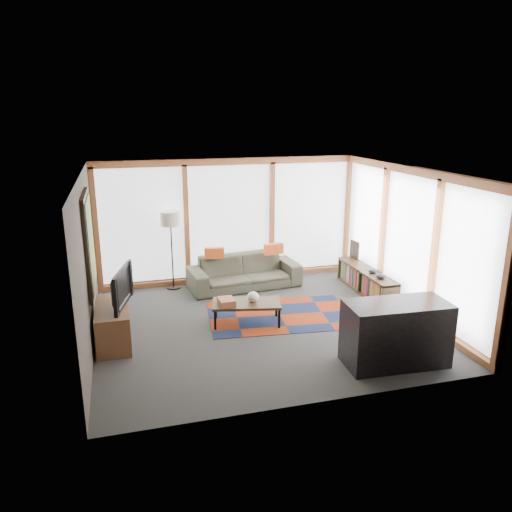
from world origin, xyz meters
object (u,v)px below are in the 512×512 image
object	(u,v)px
coffee_table	(247,313)
bar_counter	(396,333)
tv_console	(113,324)
sofa	(244,272)
floor_lamp	(172,251)
bookshelf	(366,281)
television	(116,287)

from	to	relation	value
coffee_table	bar_counter	xyz separation A→B (m)	(1.70, -1.93, 0.27)
coffee_table	tv_console	distance (m)	2.20
sofa	coffee_table	bearing A→B (deg)	-108.87
coffee_table	tv_console	world-z (taller)	tv_console
floor_lamp	tv_console	bearing A→B (deg)	-117.45
bookshelf	television	world-z (taller)	television
floor_lamp	bar_counter	bearing A→B (deg)	-56.26
sofa	floor_lamp	world-z (taller)	floor_lamp
floor_lamp	bookshelf	size ratio (longest dim) A/B	0.83
coffee_table	bookshelf	size ratio (longest dim) A/B	0.59
sofa	tv_console	xyz separation A→B (m)	(-2.61, -1.95, -0.03)
floor_lamp	coffee_table	bearing A→B (deg)	-64.60
bookshelf	sofa	bearing A→B (deg)	156.59
television	floor_lamp	bearing A→B (deg)	-10.99
floor_lamp	coffee_table	distance (m)	2.43
bookshelf	tv_console	distance (m)	4.97
coffee_table	bar_counter	size ratio (longest dim) A/B	0.79
coffee_table	floor_lamp	bearing A→B (deg)	115.40
tv_console	television	xyz separation A→B (m)	(0.09, 0.02, 0.60)
bookshelf	bar_counter	xyz separation A→B (m)	(-0.98, -2.75, 0.22)
bookshelf	bar_counter	distance (m)	2.92
coffee_table	bookshelf	bearing A→B (deg)	16.86
tv_console	bar_counter	size ratio (longest dim) A/B	0.83
floor_lamp	coffee_table	xyz separation A→B (m)	(1.01, -2.13, -0.61)
coffee_table	bar_counter	distance (m)	2.59
sofa	television	xyz separation A→B (m)	(-2.52, -1.93, 0.58)
floor_lamp	bar_counter	world-z (taller)	floor_lamp
floor_lamp	sofa	bearing A→B (deg)	-13.13
bookshelf	television	size ratio (longest dim) A/B	1.88
bar_counter	bookshelf	bearing A→B (deg)	73.30
coffee_table	bookshelf	distance (m)	2.80
floor_lamp	tv_console	size ratio (longest dim) A/B	1.32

